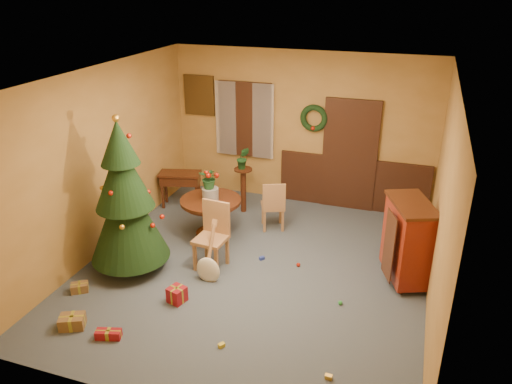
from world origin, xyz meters
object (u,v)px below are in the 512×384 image
at_px(writing_desk, 180,181).
at_px(sideboard, 408,239).
at_px(chair_near, 213,233).
at_px(dining_table, 211,211).
at_px(christmas_tree, 125,200).

height_order(writing_desk, sideboard, sideboard).
distance_m(chair_near, writing_desk, 2.29).
xyz_separation_m(dining_table, writing_desk, (-1.05, 0.96, 0.03)).
height_order(chair_near, writing_desk, chair_near).
xyz_separation_m(chair_near, christmas_tree, (-1.14, -0.49, 0.59)).
height_order(dining_table, sideboard, sideboard).
relative_size(chair_near, christmas_tree, 0.43).
bearing_deg(sideboard, writing_desk, 163.40).
bearing_deg(christmas_tree, chair_near, 23.29).
height_order(christmas_tree, sideboard, christmas_tree).
height_order(christmas_tree, writing_desk, christmas_tree).
bearing_deg(sideboard, christmas_tree, -165.56).
xyz_separation_m(chair_near, sideboard, (2.78, 0.52, 0.11)).
relative_size(christmas_tree, sideboard, 1.94).
bearing_deg(chair_near, dining_table, 115.54).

